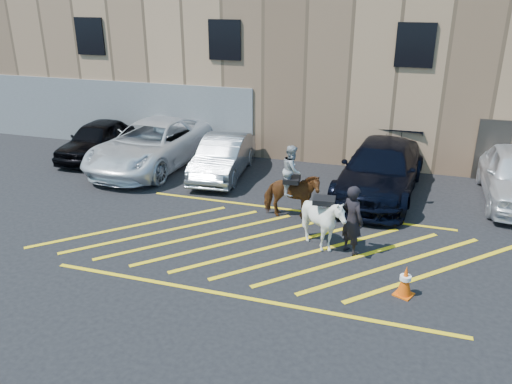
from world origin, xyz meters
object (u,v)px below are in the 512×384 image
(car_blue_suv, at_px, (380,170))
(handler, at_px, (352,220))
(traffic_cone, at_px, (405,281))
(car_silver_sedan, at_px, (223,157))
(car_black_suv, at_px, (98,139))
(saddled_white, at_px, (323,221))
(car_white_pickup, at_px, (153,144))
(mounted_bay, at_px, (291,189))

(car_blue_suv, distance_m, handler, 4.43)
(car_blue_suv, distance_m, traffic_cone, 6.16)
(car_silver_sedan, bearing_deg, car_blue_suv, -6.91)
(car_silver_sedan, height_order, handler, handler)
(car_black_suv, relative_size, saddled_white, 2.84)
(car_white_pickup, distance_m, mounted_bay, 6.97)
(car_black_suv, distance_m, traffic_cone, 14.05)
(car_black_suv, relative_size, mounted_bay, 1.93)
(handler, bearing_deg, mounted_bay, 0.22)
(car_black_suv, xyz_separation_m, traffic_cone, (12.31, -6.76, -0.37))
(car_silver_sedan, xyz_separation_m, saddled_white, (4.50, -4.56, 0.06))
(car_white_pickup, height_order, saddled_white, car_white_pickup)
(car_black_suv, bearing_deg, saddled_white, -29.35)
(car_white_pickup, height_order, traffic_cone, car_white_pickup)
(car_black_suv, xyz_separation_m, mounted_bay, (8.93, -3.50, 0.17))
(car_white_pickup, distance_m, handler, 9.49)
(handler, relative_size, traffic_cone, 2.52)
(car_black_suv, relative_size, handler, 2.36)
(car_white_pickup, bearing_deg, handler, -26.46)
(car_white_pickup, bearing_deg, saddled_white, -28.87)
(car_silver_sedan, relative_size, saddled_white, 2.84)
(mounted_bay, bearing_deg, car_silver_sedan, 138.04)
(mounted_bay, height_order, saddled_white, mounted_bay)
(car_silver_sedan, distance_m, saddled_white, 6.41)
(car_blue_suv, bearing_deg, car_white_pickup, -176.60)
(car_blue_suv, relative_size, handler, 3.17)
(car_blue_suv, bearing_deg, mounted_bay, -124.37)
(car_silver_sedan, bearing_deg, car_black_suv, 168.95)
(handler, height_order, saddled_white, handler)
(car_blue_suv, bearing_deg, car_silver_sedan, -175.80)
(mounted_bay, xyz_separation_m, traffic_cone, (3.38, -3.26, -0.54))
(car_black_suv, xyz_separation_m, car_blue_suv, (11.28, -0.71, 0.11))
(car_white_pickup, xyz_separation_m, car_blue_suv, (8.57, -0.34, -0.02))
(saddled_white, xyz_separation_m, traffic_cone, (2.15, -1.64, -0.41))
(car_silver_sedan, xyz_separation_m, mounted_bay, (3.27, -2.94, 0.19))
(car_black_suv, height_order, mounted_bay, mounted_bay)
(car_black_suv, height_order, car_blue_suv, car_blue_suv)
(car_silver_sedan, relative_size, mounted_bay, 1.93)
(car_black_suv, relative_size, car_blue_suv, 0.74)
(car_white_pickup, relative_size, saddled_white, 4.11)
(car_silver_sedan, distance_m, traffic_cone, 9.10)
(car_white_pickup, relative_size, traffic_cone, 8.59)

